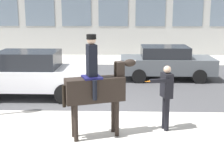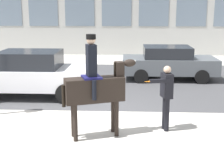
{
  "view_description": "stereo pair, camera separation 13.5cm",
  "coord_description": "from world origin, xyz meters",
  "px_view_note": "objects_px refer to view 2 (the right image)",
  "views": [
    {
      "loc": [
        0.6,
        -9.11,
        3.28
      ],
      "look_at": [
        0.34,
        -0.9,
        1.51
      ],
      "focal_mm": 50.0,
      "sensor_mm": 36.0,
      "label": 1
    },
    {
      "loc": [
        0.73,
        -9.11,
        3.28
      ],
      "look_at": [
        0.34,
        -0.9,
        1.51
      ],
      "focal_mm": 50.0,
      "sensor_mm": 36.0,
      "label": 2
    }
  ],
  "objects_px": {
    "mounted_horse_lead": "(96,86)",
    "pedestrian_bystander": "(166,93)",
    "street_car_far_lane": "(168,62)",
    "street_car_near_lane": "(33,73)"
  },
  "relations": [
    {
      "from": "street_car_far_lane",
      "to": "street_car_near_lane",
      "type": "bearing_deg",
      "value": -149.8
    },
    {
      "from": "mounted_horse_lead",
      "to": "pedestrian_bystander",
      "type": "height_order",
      "value": "mounted_horse_lead"
    },
    {
      "from": "pedestrian_bystander",
      "to": "street_car_near_lane",
      "type": "bearing_deg",
      "value": -50.02
    },
    {
      "from": "street_car_near_lane",
      "to": "street_car_far_lane",
      "type": "height_order",
      "value": "street_car_near_lane"
    },
    {
      "from": "mounted_horse_lead",
      "to": "street_car_far_lane",
      "type": "xyz_separation_m",
      "value": [
        2.72,
        6.82,
        -0.55
      ]
    },
    {
      "from": "mounted_horse_lead",
      "to": "street_car_near_lane",
      "type": "height_order",
      "value": "mounted_horse_lead"
    },
    {
      "from": "mounted_horse_lead",
      "to": "street_car_far_lane",
      "type": "height_order",
      "value": "mounted_horse_lead"
    },
    {
      "from": "pedestrian_bystander",
      "to": "street_car_near_lane",
      "type": "height_order",
      "value": "pedestrian_bystander"
    },
    {
      "from": "pedestrian_bystander",
      "to": "street_car_near_lane",
      "type": "distance_m",
      "value": 5.55
    },
    {
      "from": "mounted_horse_lead",
      "to": "pedestrian_bystander",
      "type": "relative_size",
      "value": 1.49
    }
  ]
}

